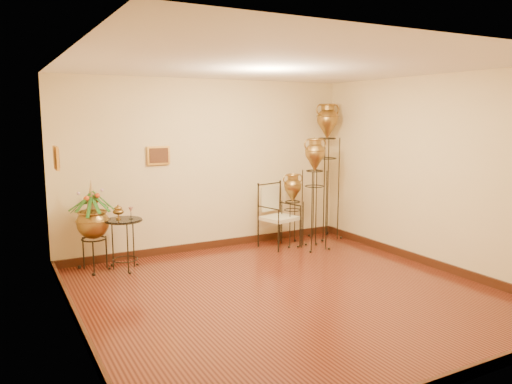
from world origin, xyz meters
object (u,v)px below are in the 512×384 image
amphora_mid (314,193)px  planter_urn (93,219)px  amphora_tall (326,170)px  armchair (279,215)px  side_table (125,243)px

amphora_mid → planter_urn: (-3.46, 0.53, -0.19)m
amphora_tall → amphora_mid: amphora_tall is taller
amphora_tall → amphora_mid: size_ratio=1.31×
armchair → planter_urn: bearing=163.1°
side_table → armchair: bearing=0.8°
planter_urn → side_table: 0.57m
amphora_tall → planter_urn: amphora_tall is taller
planter_urn → armchair: size_ratio=1.25×
side_table → planter_urn: bearing=155.1°
amphora_mid → side_table: bearing=173.6°
amphora_mid → armchair: amphora_mid is taller
planter_urn → side_table: (0.39, -0.18, -0.36)m
amphora_mid → side_table: 3.14m
side_table → amphora_mid: bearing=-6.4°
amphora_mid → armchair: 0.71m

